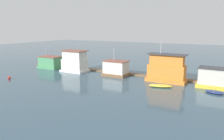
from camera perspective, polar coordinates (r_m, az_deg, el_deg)
The scene contains 11 objects.
ground_plane at distance 46.95m, azimuth 0.59°, elevation -1.47°, with size 200.00×200.00×0.00m, color #385160.
dock_walkway at distance 49.14m, azimuth 2.01°, elevation -0.73°, with size 51.00×1.62×0.30m, color brown.
houseboat_green at distance 57.54m, azimuth -15.76°, elevation 1.93°, with size 5.90×3.91×5.03m.
houseboat_white at distance 51.59m, azimuth -9.74°, elevation 2.13°, with size 6.00×4.04×4.97m.
houseboat_brown at distance 46.71m, azimuth 1.01°, elevation 0.42°, with size 5.25×3.85×5.90m.
houseboat_orange at distance 42.64m, azimuth 14.05°, elevation 0.16°, with size 7.46×3.32×7.47m.
houseboat_yellow at distance 41.37m, azimuth 25.10°, elevation -1.93°, with size 5.51×3.61×3.46m.
dinghy_yellow at distance 38.89m, azimuth 12.59°, elevation -4.03°, with size 4.28×2.56×0.50m.
dinghy_navy at distance 38.09m, azimuth 25.24°, elevation -5.23°, with size 3.22×2.16×0.43m.
mooring_post_far_right at distance 43.04m, azimuth 22.39°, elevation -2.00°, with size 0.22×0.22×2.19m, color brown.
buoy_red at distance 48.21m, azimuth -25.28°, elevation -1.84°, with size 0.62×0.62×0.62m, color red.
Camera 1 is at (21.75, -40.32, 10.27)m, focal length 35.00 mm.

